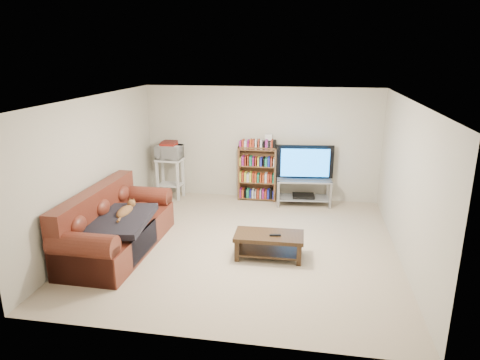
% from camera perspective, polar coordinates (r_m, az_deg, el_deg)
% --- Properties ---
extents(floor, '(5.00, 5.00, 0.00)m').
position_cam_1_polar(floor, '(7.21, 0.25, -8.58)').
color(floor, '#C7B394').
rests_on(floor, ground).
extents(ceiling, '(5.00, 5.00, 0.00)m').
position_cam_1_polar(ceiling, '(6.56, 0.28, 10.75)').
color(ceiling, white).
rests_on(ceiling, ground).
extents(wall_back, '(5.00, 0.00, 5.00)m').
position_cam_1_polar(wall_back, '(9.19, 2.81, 4.87)').
color(wall_back, beige).
rests_on(wall_back, ground).
extents(wall_front, '(5.00, 0.00, 5.00)m').
position_cam_1_polar(wall_front, '(4.49, -4.99, -8.12)').
color(wall_front, beige).
rests_on(wall_front, ground).
extents(wall_left, '(0.00, 5.00, 5.00)m').
position_cam_1_polar(wall_left, '(7.59, -18.70, 1.46)').
color(wall_left, beige).
rests_on(wall_left, ground).
extents(wall_right, '(0.00, 5.00, 5.00)m').
position_cam_1_polar(wall_right, '(6.86, 21.35, -0.39)').
color(wall_right, beige).
rests_on(wall_right, ground).
extents(sofa, '(1.05, 2.37, 1.00)m').
position_cam_1_polar(sofa, '(7.20, -16.50, -6.33)').
color(sofa, '#5F2418').
rests_on(sofa, floor).
extents(blanket, '(0.99, 1.23, 0.19)m').
position_cam_1_polar(blanket, '(6.90, -15.82, -5.21)').
color(blanket, black).
rests_on(blanket, sofa).
extents(cat, '(0.27, 0.65, 0.19)m').
position_cam_1_polar(cat, '(7.06, -15.11, -4.14)').
color(cat, brown).
rests_on(cat, sofa).
extents(coffee_table, '(1.07, 0.55, 0.39)m').
position_cam_1_polar(coffee_table, '(6.70, 3.88, -8.14)').
color(coffee_table, black).
rests_on(coffee_table, floor).
extents(remote, '(0.18, 0.08, 0.02)m').
position_cam_1_polar(remote, '(6.60, 4.71, -7.34)').
color(remote, black).
rests_on(remote, coffee_table).
extents(tv_stand, '(1.16, 0.61, 0.56)m').
position_cam_1_polar(tv_stand, '(9.00, 8.48, -0.98)').
color(tv_stand, '#999EA3').
rests_on(tv_stand, floor).
extents(television, '(1.21, 0.28, 0.69)m').
position_cam_1_polar(television, '(8.86, 8.63, 2.27)').
color(television, black).
rests_on(television, tv_stand).
extents(dvd_player, '(0.48, 0.36, 0.06)m').
position_cam_1_polar(dvd_player, '(9.06, 8.43, -2.10)').
color(dvd_player, black).
rests_on(dvd_player, tv_stand).
extents(bookshelf, '(0.82, 0.26, 1.18)m').
position_cam_1_polar(bookshelf, '(9.15, 2.32, 1.00)').
color(bookshelf, brown).
rests_on(bookshelf, floor).
extents(shelf_clutter, '(0.60, 0.19, 0.28)m').
position_cam_1_polar(shelf_clutter, '(8.99, 3.00, 5.15)').
color(shelf_clutter, silver).
rests_on(shelf_clutter, bookshelf).
extents(microwave_stand, '(0.57, 0.43, 0.88)m').
position_cam_1_polar(microwave_stand, '(9.41, -9.30, 0.94)').
color(microwave_stand, silver).
rests_on(microwave_stand, floor).
extents(microwave, '(0.56, 0.39, 0.30)m').
position_cam_1_polar(microwave, '(9.30, -9.44, 3.70)').
color(microwave, silver).
rests_on(microwave, microwave_stand).
extents(game_boxes, '(0.33, 0.30, 0.05)m').
position_cam_1_polar(game_boxes, '(9.26, -9.49, 4.75)').
color(game_boxes, maroon).
rests_on(game_boxes, microwave).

